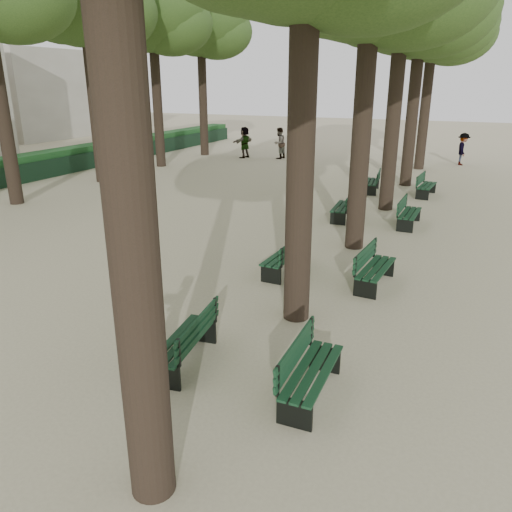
% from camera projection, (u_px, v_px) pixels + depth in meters
% --- Properties ---
extents(ground, '(120.00, 120.00, 0.00)m').
position_uv_depth(ground, '(149.00, 374.00, 8.25)').
color(ground, tan).
rests_on(ground, ground).
extents(tree_central_4, '(6.00, 6.00, 9.95)m').
position_uv_depth(tree_central_4, '(423.00, 2.00, 20.63)').
color(tree_central_4, '#33261C').
rests_on(tree_central_4, ground).
extents(tree_central_5, '(6.00, 6.00, 9.95)m').
position_uv_depth(tree_central_5, '(435.00, 16.00, 24.94)').
color(tree_central_5, '#33261C').
rests_on(tree_central_5, ground).
extents(tree_far_4, '(6.00, 6.00, 10.45)m').
position_uv_depth(tree_far_4, '(151.00, 8.00, 25.66)').
color(tree_far_4, '#33261C').
rests_on(tree_far_4, ground).
extents(tree_far_5, '(6.00, 6.00, 10.45)m').
position_uv_depth(tree_far_5, '(200.00, 18.00, 29.96)').
color(tree_far_5, '#33261C').
rests_on(tree_far_5, ground).
extents(bench_left_0, '(0.80, 1.86, 0.92)m').
position_uv_depth(bench_left_0, '(185.00, 349.00, 8.49)').
color(bench_left_0, black).
rests_on(bench_left_0, ground).
extents(bench_left_1, '(0.65, 1.82, 0.92)m').
position_uv_depth(bench_left_1, '(284.00, 262.00, 12.54)').
color(bench_left_1, black).
rests_on(bench_left_1, ground).
extents(bench_left_2, '(0.70, 1.84, 0.92)m').
position_uv_depth(bench_left_2, '(342.00, 211.00, 17.41)').
color(bench_left_2, black).
rests_on(bench_left_2, ground).
extents(bench_left_3, '(0.78, 1.85, 0.92)m').
position_uv_depth(bench_left_3, '(372.00, 186.00, 21.69)').
color(bench_left_3, black).
rests_on(bench_left_3, ground).
extents(bench_right_0, '(0.60, 1.81, 0.92)m').
position_uv_depth(bench_right_0, '(311.00, 381.00, 7.58)').
color(bench_right_0, black).
rests_on(bench_right_0, ground).
extents(bench_right_1, '(0.70, 1.84, 0.92)m').
position_uv_depth(bench_right_1, '(375.00, 275.00, 11.73)').
color(bench_right_1, black).
rests_on(bench_right_1, ground).
extents(bench_right_2, '(0.60, 1.81, 0.92)m').
position_uv_depth(bench_right_2, '(409.00, 218.00, 16.57)').
color(bench_right_2, black).
rests_on(bench_right_2, ground).
extents(bench_right_3, '(0.70, 1.84, 0.92)m').
position_uv_depth(bench_right_3, '(426.00, 190.00, 20.89)').
color(bench_right_3, black).
rests_on(bench_right_3, ground).
extents(man_with_map, '(0.61, 0.65, 1.57)m').
position_uv_depth(man_with_map, '(147.00, 336.00, 7.87)').
color(man_with_map, black).
rests_on(man_with_map, ground).
extents(pedestrian_e, '(0.77, 1.80, 1.90)m').
position_uv_depth(pedestrian_e, '(245.00, 142.00, 31.13)').
color(pedestrian_e, '#262628').
rests_on(pedestrian_e, ground).
extents(pedestrian_a, '(0.55, 0.97, 1.88)m').
position_uv_depth(pedestrian_a, '(279.00, 143.00, 30.77)').
color(pedestrian_a, '#262628').
rests_on(pedestrian_a, ground).
extents(pedestrian_b, '(0.46, 1.19, 1.80)m').
position_uv_depth(pedestrian_b, '(463.00, 149.00, 28.42)').
color(pedestrian_b, '#262628').
rests_on(pedestrian_b, ground).
extents(fence, '(0.08, 42.00, 0.90)m').
position_uv_depth(fence, '(22.00, 174.00, 23.34)').
color(fence, black).
rests_on(fence, ground).
extents(hedge, '(1.20, 42.00, 1.20)m').
position_uv_depth(hedge, '(10.00, 170.00, 23.56)').
color(hedge, '#17441E').
rests_on(hedge, ground).
extents(building_far, '(12.00, 16.00, 7.00)m').
position_uv_depth(building_far, '(41.00, 93.00, 45.61)').
color(building_far, '#B7B2A3').
rests_on(building_far, ground).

